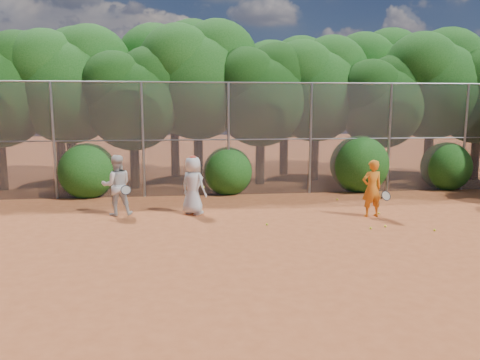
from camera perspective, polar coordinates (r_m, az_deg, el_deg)
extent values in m
plane|color=#A54C25|center=(11.37, 6.55, -7.39)|extent=(80.00, 80.00, 0.00)
cylinder|color=gray|center=(17.23, -21.76, 4.42)|extent=(0.09, 0.09, 4.00)
cylinder|color=gray|center=(16.71, -11.75, 4.76)|extent=(0.09, 0.09, 4.00)
cylinder|color=gray|center=(16.72, -1.41, 4.95)|extent=(0.09, 0.09, 4.00)
cylinder|color=gray|center=(17.26, 8.59, 4.98)|extent=(0.09, 0.09, 4.00)
cylinder|color=gray|center=(18.28, 17.73, 4.88)|extent=(0.09, 0.09, 4.00)
cylinder|color=gray|center=(19.71, 25.73, 4.68)|extent=(0.09, 0.09, 4.00)
cylinder|color=gray|center=(16.81, 2.03, 11.79)|extent=(20.00, 0.05, 0.05)
cylinder|color=gray|center=(16.84, 1.99, 4.97)|extent=(20.00, 0.04, 0.04)
cube|color=slate|center=(16.84, 1.99, 4.97)|extent=(20.00, 0.02, 4.00)
cylinder|color=black|center=(19.96, -27.10, 2.29)|extent=(0.38, 0.38, 2.38)
sphere|color=black|center=(20.00, -25.33, 11.87)|extent=(3.05, 3.05, 3.05)
cylinder|color=black|center=(19.71, -19.78, 2.89)|extent=(0.38, 0.38, 2.52)
sphere|color=#164B12|center=(19.62, -20.18, 10.07)|extent=(4.03, 4.03, 4.03)
sphere|color=#164B12|center=(19.90, -17.75, 13.09)|extent=(3.23, 3.23, 3.23)
sphere|color=#164B12|center=(19.54, -22.58, 12.32)|extent=(3.02, 3.02, 3.02)
cylinder|color=black|center=(18.63, -12.72, 2.33)|extent=(0.36, 0.36, 2.17)
sphere|color=black|center=(18.50, -12.95, 8.88)|extent=(3.47, 3.47, 3.47)
sphere|color=black|center=(18.81, -10.79, 11.60)|extent=(2.78, 2.78, 2.78)
sphere|color=black|center=(18.33, -15.04, 10.97)|extent=(2.60, 2.60, 2.60)
cylinder|color=black|center=(19.50, -5.11, 3.54)|extent=(0.39, 0.39, 2.66)
sphere|color=#164B12|center=(19.42, -5.22, 11.21)|extent=(4.26, 4.26, 4.26)
sphere|color=#164B12|center=(19.96, -2.78, 14.25)|extent=(3.40, 3.40, 3.40)
sphere|color=#164B12|center=(19.15, -7.52, 13.76)|extent=(3.19, 3.19, 3.19)
cylinder|color=black|center=(19.16, 2.46, 2.89)|extent=(0.37, 0.37, 2.27)
sphere|color=black|center=(19.05, 2.50, 9.57)|extent=(3.64, 3.64, 3.64)
sphere|color=black|center=(19.56, 4.50, 12.21)|extent=(2.91, 2.91, 2.91)
sphere|color=black|center=(18.71, 0.69, 11.82)|extent=(2.73, 2.73, 2.73)
cylinder|color=black|center=(20.47, 9.03, 3.43)|extent=(0.38, 0.38, 2.45)
sphere|color=#164B12|center=(20.38, 9.21, 10.16)|extent=(3.92, 3.92, 3.92)
sphere|color=#164B12|center=(21.02, 11.08, 12.75)|extent=(3.14, 3.14, 3.14)
sphere|color=#164B12|center=(19.95, 7.56, 12.48)|extent=(2.94, 2.94, 2.94)
cylinder|color=black|center=(20.39, 16.57, 2.65)|extent=(0.36, 0.36, 2.10)
sphere|color=black|center=(20.27, 16.84, 8.43)|extent=(3.36, 3.36, 3.36)
sphere|color=black|center=(20.86, 18.30, 10.68)|extent=(2.69, 2.69, 2.69)
sphere|color=black|center=(19.82, 15.64, 10.42)|extent=(2.52, 2.52, 2.52)
cylinder|color=black|center=(21.99, 21.99, 3.45)|extent=(0.39, 0.39, 2.59)
sphere|color=#164B12|center=(21.92, 22.39, 10.06)|extent=(4.14, 4.14, 4.14)
sphere|color=#164B12|center=(22.74, 23.91, 12.53)|extent=(3.32, 3.32, 3.32)
sphere|color=#164B12|center=(21.34, 21.20, 12.41)|extent=(3.11, 3.11, 3.11)
cylinder|color=black|center=(22.78, 26.75, 2.96)|extent=(0.37, 0.37, 2.31)
sphere|color=black|center=(22.69, 27.17, 8.65)|extent=(3.70, 3.70, 3.70)
sphere|color=black|center=(22.12, 26.30, 10.64)|extent=(2.77, 2.77, 2.77)
cylinder|color=black|center=(22.17, -20.99, 3.60)|extent=(0.39, 0.39, 2.62)
sphere|color=#164B12|center=(22.09, -21.38, 10.25)|extent=(4.20, 4.20, 4.20)
sphere|color=#164B12|center=(22.37, -19.13, 13.04)|extent=(3.36, 3.36, 3.36)
sphere|color=#164B12|center=(22.03, -23.61, 12.31)|extent=(3.15, 3.15, 3.15)
cylinder|color=black|center=(21.68, -7.93, 4.24)|extent=(0.40, 0.40, 2.80)
sphere|color=#164B12|center=(21.63, -8.10, 11.50)|extent=(4.48, 4.48, 4.48)
sphere|color=#164B12|center=(22.15, -5.75, 14.39)|extent=(3.58, 3.58, 3.58)
sphere|color=#164B12|center=(21.38, -10.34, 13.88)|extent=(3.36, 3.36, 3.36)
cylinder|color=black|center=(21.77, 5.36, 3.93)|extent=(0.38, 0.38, 2.52)
sphere|color=#164B12|center=(21.69, 5.45, 10.44)|extent=(4.03, 4.03, 4.03)
sphere|color=#164B12|center=(22.31, 7.35, 12.97)|extent=(3.23, 3.23, 3.23)
sphere|color=#164B12|center=(21.29, 3.76, 12.66)|extent=(3.02, 3.02, 3.02)
cylinder|color=black|center=(23.68, 15.79, 4.30)|extent=(0.40, 0.40, 2.73)
sphere|color=#164B12|center=(23.62, 16.08, 10.78)|extent=(4.37, 4.37, 4.37)
sphere|color=#164B12|center=(24.43, 17.73, 13.21)|extent=(3.49, 3.49, 3.49)
sphere|color=#164B12|center=(23.08, 14.70, 13.06)|extent=(3.28, 3.28, 3.28)
sphere|color=#164B12|center=(17.39, -18.13, 1.34)|extent=(2.00, 2.00, 2.00)
sphere|color=#164B12|center=(17.13, -1.49, 1.35)|extent=(1.80, 1.80, 1.80)
sphere|color=#164B12|center=(18.25, 14.35, 2.18)|extent=(2.20, 2.20, 2.20)
sphere|color=#164B12|center=(19.80, 23.83, 1.77)|extent=(1.90, 1.90, 1.90)
imported|color=orange|center=(14.05, 15.78, -1.00)|extent=(0.65, 0.46, 1.67)
torus|color=black|center=(14.04, 17.38, -1.84)|extent=(0.33, 0.22, 0.28)
cylinder|color=black|center=(14.21, 16.90, -2.09)|extent=(0.09, 0.27, 0.15)
imported|color=silver|center=(13.90, -5.74, -0.68)|extent=(1.00, 0.96, 1.73)
ellipsoid|color=#A62617|center=(13.79, -5.79, 2.70)|extent=(0.22, 0.22, 0.13)
sphere|color=yellow|center=(13.72, -4.47, -0.85)|extent=(0.07, 0.07, 0.07)
imported|color=silver|center=(14.18, -14.80, -0.63)|extent=(0.98, 0.83, 1.79)
torus|color=black|center=(13.86, -13.73, -1.19)|extent=(0.32, 0.21, 0.28)
cylinder|color=black|center=(14.07, -13.71, -1.50)|extent=(0.06, 0.26, 0.17)
sphere|color=yellow|center=(13.10, 17.29, -5.38)|extent=(0.07, 0.07, 0.07)
sphere|color=yellow|center=(14.56, 16.59, -3.90)|extent=(0.07, 0.07, 0.07)
sphere|color=yellow|center=(12.77, 15.64, -5.67)|extent=(0.07, 0.07, 0.07)
sphere|color=yellow|center=(13.12, 22.63, -5.65)|extent=(0.07, 0.07, 0.07)
sphere|color=yellow|center=(12.71, 3.30, -5.41)|extent=(0.07, 0.07, 0.07)
sphere|color=yellow|center=(16.32, 11.78, -2.32)|extent=(0.07, 0.07, 0.07)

